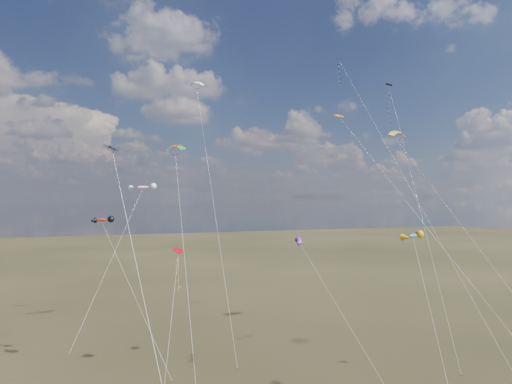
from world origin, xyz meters
name	(u,v)px	position (x,y,z in m)	size (l,w,h in m)	color
diamond_black_high	(392,115)	(25.74, 27.79, 31.17)	(8.82, 24.12, 36.38)	black
diamond_navy_tall	(351,93)	(17.37, 25.88, 33.52)	(1.32, 32.14, 39.47)	#121A50
diamond_black_mid	(132,243)	(-15.23, -1.66, 15.51)	(4.28, 16.05, 22.16)	black
diamond_red_low	(178,273)	(-8.91, 18.40, 10.10)	(3.39, 8.08, 12.79)	#A80010
diamond_orange_center	(400,192)	(10.32, 5.47, 18.89)	(9.37, 22.48, 27.47)	orange
parafoil_yellow	(398,133)	(23.61, 23.55, 27.69)	(7.17, 22.61, 28.46)	yellow
parafoil_blue_white	(197,85)	(-2.90, 36.74, 35.53)	(2.31, 22.67, 36.43)	#1447B4
parafoil_tricolor	(176,147)	(-9.30, 17.73, 23.77)	(2.29, 15.18, 24.45)	#D3CD11
novelty_orange_black	(102,220)	(-16.72, 24.82, 15.68)	(8.09, 11.95, 16.20)	red
novelty_white_purple	(300,242)	(3.38, 13.29, 13.58)	(5.70, 10.59, 14.03)	white
novelty_redwhite_stripe	(143,188)	(-10.76, 38.63, 19.83)	(11.56, 13.71, 20.46)	red
novelty_blue_yellow	(413,237)	(9.70, 2.72, 14.83)	(3.64, 9.29, 15.34)	blue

